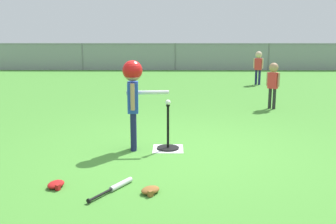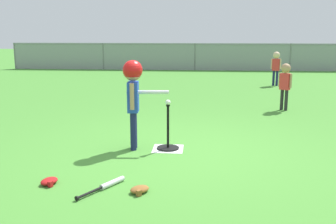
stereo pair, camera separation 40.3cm
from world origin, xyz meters
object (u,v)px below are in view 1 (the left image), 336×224
at_px(spare_bat_silver, 117,186).
at_px(glove_near_bats, 56,184).
at_px(batter_child, 133,87).
at_px(fielder_deep_center, 258,63).
at_px(batting_tee, 168,142).
at_px(baseball_on_tee, 168,102).
at_px(glove_by_plate, 150,190).
at_px(fielder_near_left, 273,79).

bearing_deg(spare_bat_silver, glove_near_bats, 176.87).
height_order(batter_child, fielder_deep_center, batter_child).
bearing_deg(batting_tee, fielder_deep_center, 68.18).
xyz_separation_m(batter_child, glove_near_bats, (-0.73, -1.42, -0.89)).
relative_size(batting_tee, baseball_on_tee, 8.85).
distance_m(batting_tee, glove_by_plate, 1.61).
bearing_deg(fielder_near_left, glove_near_bats, -127.79).
xyz_separation_m(baseball_on_tee, batter_child, (-0.49, -0.03, 0.23)).
relative_size(fielder_near_left, glove_near_bats, 3.88).
height_order(batter_child, glove_by_plate, batter_child).
xyz_separation_m(batter_child, spare_bat_silver, (-0.05, -1.46, -0.89)).
xyz_separation_m(fielder_deep_center, fielder_near_left, (-0.52, -3.90, -0.03)).
bearing_deg(spare_bat_silver, baseball_on_tee, 69.96).
distance_m(batter_child, fielder_near_left, 4.13).
relative_size(baseball_on_tee, glove_near_bats, 0.28).
xyz_separation_m(batting_tee, glove_by_plate, (-0.17, -1.60, -0.07)).
bearing_deg(baseball_on_tee, glove_near_bats, -130.03).
distance_m(batting_tee, spare_bat_silver, 1.59).
bearing_deg(fielder_near_left, batting_tee, -126.66).
distance_m(batting_tee, batter_child, 0.95).
relative_size(fielder_near_left, glove_by_plate, 3.74).
xyz_separation_m(baseball_on_tee, fielder_near_left, (2.26, 3.03, -0.04)).
relative_size(batter_child, fielder_deep_center, 1.23).
height_order(glove_by_plate, glove_near_bats, same).
bearing_deg(glove_near_bats, glove_by_plate, -8.11).
relative_size(baseball_on_tee, fielder_near_left, 0.07).
relative_size(batting_tee, spare_bat_silver, 1.05).
xyz_separation_m(fielder_deep_center, glove_near_bats, (-4.00, -8.38, -0.64)).
bearing_deg(batter_child, glove_near_bats, -117.26).
distance_m(spare_bat_silver, glove_near_bats, 0.68).
relative_size(baseball_on_tee, spare_bat_silver, 0.12).
xyz_separation_m(fielder_near_left, glove_by_plate, (-2.43, -4.64, -0.61)).
relative_size(fielder_deep_center, glove_near_bats, 4.04).
bearing_deg(batter_child, glove_by_plate, -78.56).
bearing_deg(batting_tee, glove_near_bats, -130.03).
bearing_deg(batter_child, spare_bat_silver, -92.12).
relative_size(batter_child, fielder_near_left, 1.28).
bearing_deg(batting_tee, spare_bat_silver, -110.04).
xyz_separation_m(fielder_near_left, spare_bat_silver, (-2.80, -4.52, -0.62)).
bearing_deg(batting_tee, fielder_near_left, 53.34).
distance_m(fielder_deep_center, spare_bat_silver, 9.07).
distance_m(batting_tee, glove_near_bats, 1.90).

